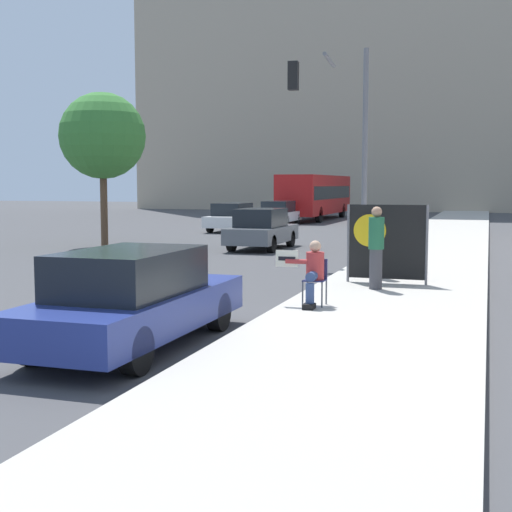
# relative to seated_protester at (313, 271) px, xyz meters

# --- Properties ---
(ground_plane) EXTENTS (160.00, 160.00, 0.00)m
(ground_plane) POSITION_rel_seated_protester_xyz_m (-2.55, -2.59, -0.81)
(ground_plane) COLOR #444447
(sidewalk_curb) EXTENTS (3.77, 90.00, 0.15)m
(sidewalk_curb) POSITION_rel_seated_protester_xyz_m (1.25, 12.41, -0.74)
(sidewalk_curb) COLOR #B7B2A8
(sidewalk_curb) RESTS_ON ground_plane
(seated_protester) EXTENTS (0.95, 0.77, 1.23)m
(seated_protester) POSITION_rel_seated_protester_xyz_m (0.00, 0.00, 0.00)
(seated_protester) COLOR #474C56
(seated_protester) RESTS_ON sidewalk_curb
(jogger_on_sidewalk) EXTENTS (0.34, 0.34, 1.80)m
(jogger_on_sidewalk) POSITION_rel_seated_protester_xyz_m (0.80, 2.54, 0.26)
(jogger_on_sidewalk) COLOR #424247
(jogger_on_sidewalk) RESTS_ON sidewalk_curb
(pedestrian_behind) EXTENTS (0.34, 0.34, 1.76)m
(pedestrian_behind) POSITION_rel_seated_protester_xyz_m (0.50, 4.50, 0.24)
(pedestrian_behind) COLOR #334775
(pedestrian_behind) RESTS_ON sidewalk_curb
(protest_banner) EXTENTS (1.86, 0.06, 1.82)m
(protest_banner) POSITION_rel_seated_protester_xyz_m (0.87, 3.57, 0.30)
(protest_banner) COLOR slate
(protest_banner) RESTS_ON sidewalk_curb
(traffic_light_pole) EXTENTS (2.40, 2.16, 6.24)m
(traffic_light_pole) POSITION_rel_seated_protester_xyz_m (-1.20, 8.22, 3.46)
(traffic_light_pole) COLOR slate
(traffic_light_pole) RESTS_ON sidewalk_curb
(parked_car_curbside) EXTENTS (1.75, 4.71, 1.47)m
(parked_car_curbside) POSITION_rel_seated_protester_xyz_m (-1.88, -3.56, -0.08)
(parked_car_curbside) COLOR navy
(parked_car_curbside) RESTS_ON ground_plane
(car_on_road_nearest) EXTENTS (1.73, 4.18, 1.53)m
(car_on_road_nearest) POSITION_rel_seated_protester_xyz_m (-5.00, 12.53, -0.06)
(car_on_road_nearest) COLOR #565B60
(car_on_road_nearest) RESTS_ON ground_plane
(car_on_road_midblock) EXTENTS (1.75, 4.49, 1.47)m
(car_on_road_midblock) POSITION_rel_seated_protester_xyz_m (-9.55, 21.92, -0.08)
(car_on_road_midblock) COLOR white
(car_on_road_midblock) RESTS_ON ground_plane
(car_on_road_distant) EXTENTS (1.78, 4.16, 1.46)m
(car_on_road_distant) POSITION_rel_seated_protester_xyz_m (-8.76, 27.75, -0.09)
(car_on_road_distant) COLOR white
(car_on_road_distant) RESTS_ON ground_plane
(city_bus_on_road) EXTENTS (2.50, 12.12, 3.04)m
(city_bus_on_road) POSITION_rel_seated_protester_xyz_m (-8.31, 35.32, 0.95)
(city_bus_on_road) COLOR red
(city_bus_on_road) RESTS_ON ground_plane
(street_tree_near_curb) EXTENTS (3.38, 3.38, 6.02)m
(street_tree_near_curb) POSITION_rel_seated_protester_xyz_m (-11.39, 12.01, 3.50)
(street_tree_near_curb) COLOR brown
(street_tree_near_curb) RESTS_ON ground_plane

